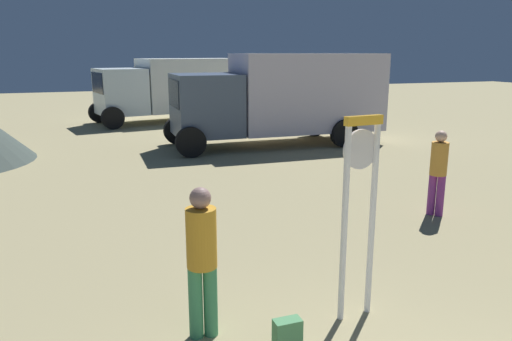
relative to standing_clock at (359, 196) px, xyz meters
name	(u,v)px	position (x,y,z in m)	size (l,w,h in m)	color
standing_clock	(359,196)	(0.00, 0.00, 0.00)	(0.47, 0.13, 2.34)	white
person_near_clock	(202,256)	(-1.76, 0.17, -0.51)	(0.32, 0.32, 1.67)	#3D8D5B
backpack	(287,338)	(-1.06, -0.48, -1.25)	(0.28, 0.19, 0.41)	#4B8A56
person_distant	(438,169)	(3.34, 2.65, -0.55)	(0.31, 0.31, 1.61)	#7E3187
box_truck_near	(284,96)	(3.58, 10.46, 0.17)	(7.12, 2.66, 2.97)	silver
box_truck_far	(174,87)	(1.23, 17.48, 0.07)	(6.87, 3.53, 2.74)	silver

